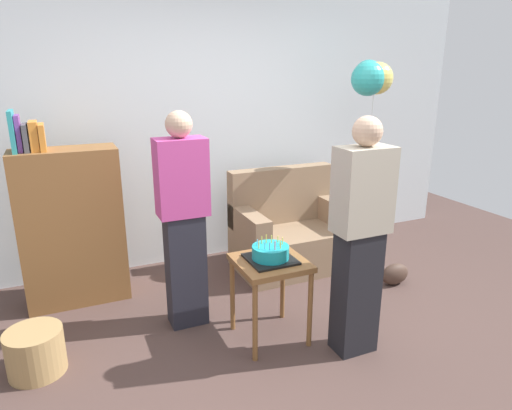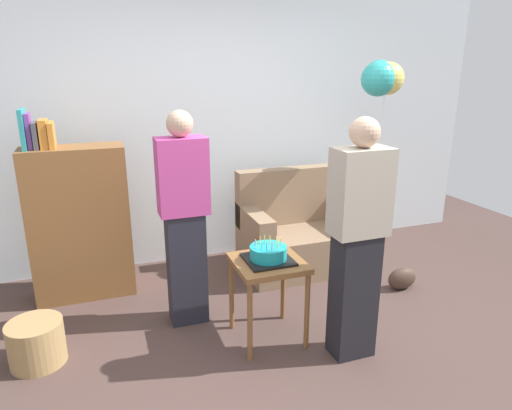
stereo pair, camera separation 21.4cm
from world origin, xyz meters
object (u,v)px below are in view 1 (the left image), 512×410
Objects in this scene: birthday_cake at (270,253)px; balloon_bunch at (371,78)px; handbag at (395,274)px; wicker_basket at (36,352)px; bookshelf at (71,225)px; person_blowing_candles at (184,221)px; person_holding_cake at (360,238)px; couch at (290,233)px; side_table at (270,272)px.

balloon_bunch is at bearing 31.96° from birthday_cake.
wicker_basket is at bearing -179.00° from handbag.
bookshelf is 0.99× the size of person_blowing_candles.
handbag is at bearing -138.63° from person_holding_cake.
handbag is 1.82m from balloon_bunch.
birthday_cake is at bearing -9.16° from wicker_basket.
balloon_bunch is (1.95, 0.46, 0.99)m from person_blowing_candles.
couch is 0.68× the size of bookshelf.
person_blowing_candles reaches higher than handbag.
side_table is at bearing -31.28° from person_holding_cake.
couch is at bearing -3.20° from bookshelf.
bookshelf is 0.81× the size of balloon_bunch.
birthday_cake reaches higher than side_table.
side_table is (-0.73, -1.07, 0.18)m from couch.
wicker_basket is 3.51m from balloon_bunch.
balloon_bunch is (0.72, -0.16, 1.48)m from couch.
birthday_cake reaches higher than wicker_basket.
wicker_basket is (-1.07, -0.20, -0.68)m from person_blowing_candles.
bookshelf is 2.32m from person_holding_cake.
couch reaches higher than birthday_cake.
person_blowing_candles is 2.05m from handbag.
side_table is at bearing -124.36° from couch.
side_table is 0.31× the size of balloon_bunch.
birthday_cake is 0.16× the size of balloon_bunch.
person_blowing_candles is (-0.49, 0.45, 0.31)m from side_table.
bookshelf is 1.72m from birthday_cake.
handbag is at bearing -48.51° from couch.
person_holding_cake reaches higher than side_table.
side_table is (1.25, -1.18, -0.15)m from bookshelf.
handbag is at bearing -9.29° from person_blowing_candles.
couch is at bearing 131.49° from handbag.
person_holding_cake is at bearing -44.89° from person_blowing_candles.
birthday_cake is 1.14× the size of handbag.
person_holding_cake is 0.82× the size of balloon_bunch.
bookshelf reaches higher than couch.
person_blowing_candles is at bearing 137.45° from birthday_cake.
couch is 1.54m from person_holding_cake.
bookshelf is 2.86m from handbag.
couch is at bearing 167.15° from balloon_bunch.
person_holding_cake reaches higher than couch.
bookshelf reaches higher than birthday_cake.
wicker_basket is (-2.29, -0.82, -0.19)m from couch.
person_holding_cake reaches higher than birthday_cake.
birthday_cake is 1.55m from handbag.
person_blowing_candles is 1.26m from person_holding_cake.
person_blowing_candles is at bearing 137.45° from side_table.
bookshelf is 2.61× the size of side_table.
person_blowing_candles reaches higher than birthday_cake.
bookshelf is at bearing 161.70° from handbag.
bookshelf is 5.74× the size of handbag.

